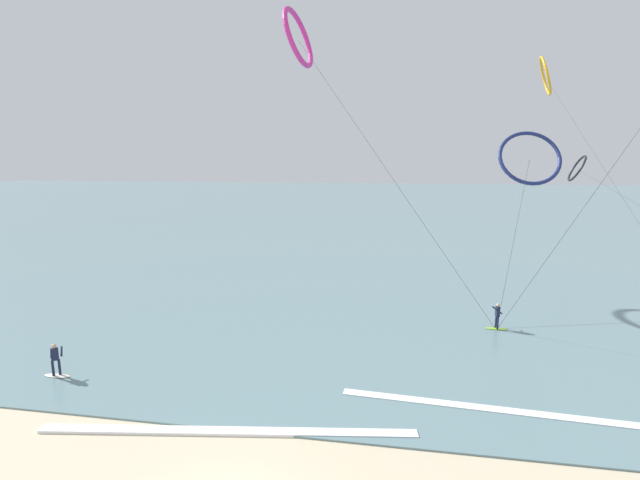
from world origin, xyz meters
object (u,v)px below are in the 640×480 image
surfer_lime (497,318)px  kite_navy (530,158)px  kite_amber (546,76)px  kite_charcoal (577,169)px  kite_magenta (299,38)px  surfer_ivory (56,362)px

surfer_lime → kite_navy: (3.69, 8.78, 10.04)m
surfer_lime → kite_amber: (10.24, 27.95, 19.35)m
kite_navy → kite_charcoal: bearing=57.6°
surfer_lime → kite_magenta: 27.15m
kite_charcoal → surfer_lime: bearing=-19.7°
kite_magenta → kite_charcoal: bearing=-44.4°
kite_navy → kite_charcoal: kite_navy is taller
surfer_lime → surfer_ivory: bearing=-75.3°
kite_navy → kite_amber: 22.30m
surfer_ivory → kite_amber: bearing=-166.9°
surfer_ivory → surfer_lime: bearing=167.8°
kite_charcoal → kite_amber: (-6.44, -5.31, 10.50)m
kite_navy → kite_charcoal: (12.99, 24.49, -1.19)m
surfer_lime → kite_charcoal: size_ratio=0.04×
kite_navy → kite_charcoal: size_ratio=0.30×
surfer_lime → kite_magenta: kite_magenta is taller
surfer_ivory → kite_magenta: bearing=-147.0°
kite_amber → kite_navy: bearing=174.7°
surfer_lime → kite_navy: size_ratio=0.13×
surfer_lime → kite_navy: 13.84m
surfer_ivory → kite_navy: bearing=179.5°
kite_charcoal → kite_magenta: bearing=-47.5°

